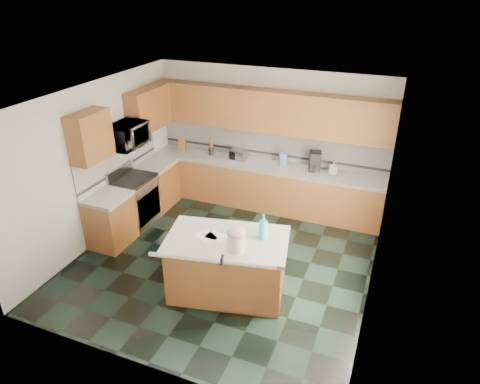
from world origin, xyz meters
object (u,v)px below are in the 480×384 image
at_px(island_base, 227,267).
at_px(knife_block, 182,145).
at_px(island_top, 227,241).
at_px(toaster_oven, 238,155).
at_px(coffee_maker, 315,161).
at_px(soap_bottle_island, 263,226).
at_px(treat_jar, 236,243).

xyz_separation_m(island_base, knife_block, (-2.19, 2.73, 0.61)).
height_order(island_top, toaster_oven, toaster_oven).
relative_size(island_base, coffee_maker, 4.38).
bearing_deg(island_base, coffee_maker, 66.30).
bearing_deg(coffee_maker, soap_bottle_island, -107.75).
bearing_deg(soap_bottle_island, island_base, -179.15).
distance_m(soap_bottle_island, coffee_maker, 2.56).
relative_size(knife_block, toaster_oven, 0.74).
bearing_deg(toaster_oven, island_top, -63.92).
height_order(soap_bottle_island, toaster_oven, soap_bottle_island).
distance_m(toaster_oven, coffee_maker, 1.53).
relative_size(island_base, toaster_oven, 4.81).
bearing_deg(toaster_oven, knife_block, -172.79).
distance_m(island_top, knife_block, 3.51).
xyz_separation_m(island_base, treat_jar, (0.23, -0.22, 0.61)).
distance_m(island_top, coffee_maker, 2.84).
bearing_deg(treat_jar, toaster_oven, 89.65).
distance_m(treat_jar, coffee_maker, 3.01).
bearing_deg(coffee_maker, toaster_oven, 166.41).
bearing_deg(treat_jar, island_base, 114.60).
relative_size(soap_bottle_island, coffee_maker, 1.00).
relative_size(island_top, knife_block, 6.94).
relative_size(treat_jar, toaster_oven, 0.74).
xyz_separation_m(island_base, toaster_oven, (-0.94, 2.73, 0.59)).
xyz_separation_m(island_top, soap_bottle_island, (0.46, 0.21, 0.21)).
height_order(island_base, coffee_maker, coffee_maker).
distance_m(island_top, treat_jar, 0.35).
bearing_deg(toaster_oven, coffee_maker, 8.33).
distance_m(soap_bottle_island, knife_block, 3.66).
bearing_deg(island_top, coffee_maker, 66.30).
distance_m(island_base, toaster_oven, 2.95).
distance_m(island_base, coffee_maker, 2.91).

